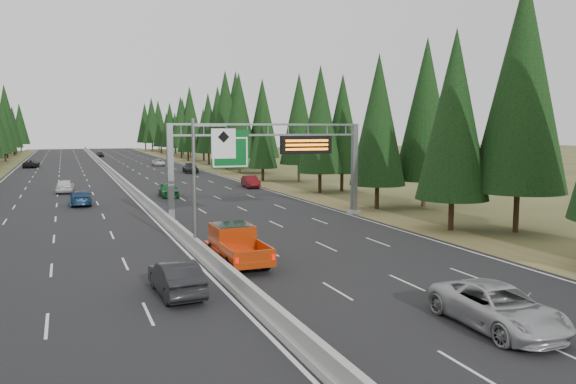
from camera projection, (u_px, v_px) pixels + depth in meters
name	position (u px, v px, depth m)	size (l,w,h in m)	color
road	(116.00, 178.00, 84.57)	(32.00, 260.00, 0.08)	black
shoulder_right	(230.00, 174.00, 91.13)	(3.60, 260.00, 0.06)	olive
median_barrier	(116.00, 175.00, 84.53)	(0.70, 260.00, 0.85)	#979792
sign_gantry	(276.00, 156.00, 45.63)	(16.75, 0.98, 7.80)	slate
hov_sign_pole	(204.00, 175.00, 33.47)	(2.80, 0.50, 8.00)	slate
tree_row_right	(262.00, 117.00, 87.66)	(11.52, 240.93, 18.57)	black
silver_minivan	(498.00, 307.00, 20.85)	(2.67, 5.79, 1.61)	#A8A8AD
red_pickup	(235.00, 242.00, 31.21)	(2.25, 6.29, 2.05)	black
car_ahead_green	(168.00, 189.00, 61.11)	(1.83, 4.54, 1.55)	#166227
car_ahead_dkred	(251.00, 182.00, 70.39)	(1.56, 4.48, 1.48)	#570C10
car_ahead_dkgrey	(190.00, 168.00, 93.95)	(2.21, 5.44, 1.58)	black
car_ahead_white	(158.00, 163.00, 111.40)	(2.11, 4.58, 1.27)	silver
car_ahead_far	(100.00, 154.00, 145.94)	(1.64, 4.06, 1.39)	black
car_onc_near	(176.00, 278.00, 25.06)	(1.64, 4.71, 1.55)	black
car_onc_blue	(81.00, 198.00, 54.30)	(2.03, 4.99, 1.45)	navy
car_onc_white	(65.00, 186.00, 64.78)	(1.86, 4.62, 1.58)	silver
car_onc_far	(31.00, 164.00, 106.13)	(2.46, 5.34, 1.48)	black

